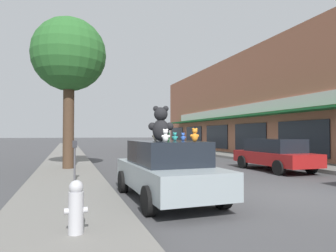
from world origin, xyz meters
The scene contains 14 objects.
ground_plane centered at (0.00, 0.00, 0.00)m, with size 260.00×260.00×0.00m, color #424244.
sidewalk_near centered at (-5.64, 0.00, 0.08)m, with size 2.40×90.00×0.17m.
plush_art_car centered at (-3.26, 0.70, 0.76)m, with size 1.97×4.18×1.46m.
teddy_bear_giant centered at (-3.39, 0.78, 1.89)m, with size 0.67×0.49×0.89m.
teddy_bear_cream centered at (-3.31, 1.52, 1.60)m, with size 0.21×0.13×0.29m.
teddy_bear_teal centered at (-2.96, 0.93, 1.57)m, with size 0.17×0.12×0.22m.
teddy_bear_green centered at (-3.13, 0.96, 1.57)m, with size 0.16×0.12×0.22m.
teddy_bear_blue centered at (-2.77, 0.82, 1.57)m, with size 0.13×0.16×0.21m.
teddy_bear_white centered at (-3.53, -0.03, 1.61)m, with size 0.20×0.21×0.30m.
teddy_bear_orange centered at (-2.76, 0.09, 1.62)m, with size 0.24×0.15×0.32m.
parked_car_far_center centered at (3.15, 4.75, 0.76)m, with size 1.82×4.19×1.42m.
street_tree centered at (-5.60, 7.12, 5.02)m, with size 3.16×3.16×6.51m.
fire_hydrant centered at (-5.49, -1.79, 0.56)m, with size 0.33×0.22×0.79m.
parking_meter centered at (-5.41, 3.29, 0.98)m, with size 0.14×0.10×1.27m.
Camera 1 is at (-5.61, -6.45, 1.64)m, focal length 32.00 mm.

